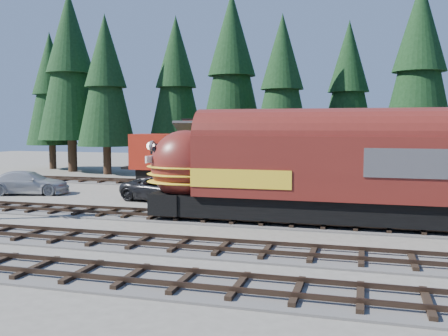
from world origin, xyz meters
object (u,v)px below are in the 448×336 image
(depot, at_px, (285,157))
(caboose, at_px, (190,155))
(pickup_truck_b, at_px, (28,183))
(locomotive, at_px, (293,174))
(pickup_truck_a, at_px, (165,189))

(depot, xyz_separation_m, caboose, (-9.07, 7.50, -0.43))
(pickup_truck_b, bearing_deg, locomotive, -123.20)
(locomotive, bearing_deg, caboose, 126.71)
(depot, relative_size, pickup_truck_a, 2.16)
(caboose, xyz_separation_m, pickup_truck_b, (-9.57, -8.23, -1.70))
(caboose, bearing_deg, locomotive, -53.29)
(locomotive, relative_size, caboose, 1.66)
(pickup_truck_a, xyz_separation_m, pickup_truck_b, (-10.84, 0.45, 0.01))
(caboose, bearing_deg, pickup_truck_a, -81.65)
(depot, relative_size, caboose, 1.31)
(caboose, xyz_separation_m, pickup_truck_a, (1.27, -8.67, -1.71))
(locomotive, xyz_separation_m, pickup_truck_a, (-9.17, 5.33, -1.76))
(depot, height_order, pickup_truck_a, depot)
(caboose, relative_size, pickup_truck_a, 1.65)
(depot, distance_m, caboose, 11.78)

